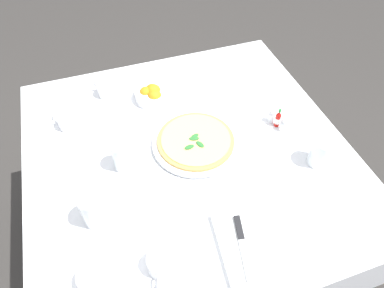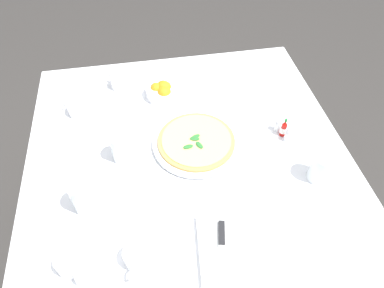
# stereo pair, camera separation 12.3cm
# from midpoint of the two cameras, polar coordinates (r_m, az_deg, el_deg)

# --- Properties ---
(ground_plane) EXTENTS (8.00, 8.00, 0.00)m
(ground_plane) POSITION_cam_midpoint_polar(r_m,az_deg,el_deg) (1.88, 1.45, -16.16)
(ground_plane) COLOR #33302D
(dining_table) EXTENTS (1.14, 1.14, 0.75)m
(dining_table) POSITION_cam_midpoint_polar(r_m,az_deg,el_deg) (1.34, 1.96, -4.83)
(dining_table) COLOR white
(dining_table) RESTS_ON ground_plane
(pizza_plate) EXTENTS (0.32, 0.32, 0.02)m
(pizza_plate) POSITION_cam_midpoint_polar(r_m,az_deg,el_deg) (1.24, 3.54, 0.01)
(pizza_plate) COLOR white
(pizza_plate) RESTS_ON dining_table
(pizza) EXTENTS (0.28, 0.28, 0.02)m
(pizza) POSITION_cam_midpoint_polar(r_m,az_deg,el_deg) (1.23, 3.57, 0.43)
(pizza) COLOR tan
(pizza) RESTS_ON pizza_plate
(coffee_cup_back_corner) EXTENTS (0.13, 0.13, 0.06)m
(coffee_cup_back_corner) POSITION_cam_midpoint_polar(r_m,az_deg,el_deg) (1.49, -9.54, 9.93)
(coffee_cup_back_corner) COLOR white
(coffee_cup_back_corner) RESTS_ON dining_table
(coffee_cup_near_left) EXTENTS (0.13, 0.13, 0.06)m
(coffee_cup_near_left) POSITION_cam_midpoint_polar(r_m,az_deg,el_deg) (1.40, -16.06, 5.40)
(coffee_cup_near_left) COLOR white
(coffee_cup_near_left) RESTS_ON dining_table
(coffee_cup_right_edge) EXTENTS (0.13, 0.13, 0.06)m
(coffee_cup_right_edge) POSITION_cam_midpoint_polar(r_m,az_deg,el_deg) (1.00, -5.38, -18.53)
(coffee_cup_right_edge) COLOR white
(coffee_cup_right_edge) RESTS_ON dining_table
(coffee_cup_left_edge) EXTENTS (0.13, 0.13, 0.06)m
(coffee_cup_left_edge) POSITION_cam_midpoint_polar(r_m,az_deg,el_deg) (1.03, -16.17, -18.78)
(coffee_cup_left_edge) COLOR white
(coffee_cup_left_edge) RESTS_ON dining_table
(water_glass_near_right) EXTENTS (0.07, 0.07, 0.11)m
(water_glass_near_right) POSITION_cam_midpoint_polar(r_m,az_deg,el_deg) (1.22, 23.37, -3.98)
(water_glass_near_right) COLOR white
(water_glass_near_right) RESTS_ON dining_table
(water_glass_far_left) EXTENTS (0.07, 0.07, 0.11)m
(water_glass_far_left) POSITION_cam_midpoint_polar(r_m,az_deg,el_deg) (1.19, -8.82, -0.87)
(water_glass_far_left) COLOR white
(water_glass_far_left) RESTS_ON dining_table
(water_glass_far_right) EXTENTS (0.07, 0.07, 0.12)m
(water_glass_far_right) POSITION_cam_midpoint_polar(r_m,az_deg,el_deg) (1.09, -14.45, -8.81)
(water_glass_far_right) COLOR white
(water_glass_far_right) RESTS_ON dining_table
(napkin_folded) EXTENTS (0.23, 0.15, 0.02)m
(napkin_folded) POSITION_cam_midpoint_polar(r_m,az_deg,el_deg) (1.03, 8.51, -17.35)
(napkin_folded) COLOR white
(napkin_folded) RESTS_ON dining_table
(dinner_knife) EXTENTS (0.19, 0.06, 0.01)m
(dinner_knife) POSITION_cam_midpoint_polar(r_m,az_deg,el_deg) (1.02, 8.61, -17.18)
(dinner_knife) COLOR silver
(dinner_knife) RESTS_ON napkin_folded
(citrus_bowl) EXTENTS (0.15, 0.15, 0.07)m
(citrus_bowl) POSITION_cam_midpoint_polar(r_m,az_deg,el_deg) (1.43, -2.28, 8.77)
(citrus_bowl) COLOR white
(citrus_bowl) RESTS_ON dining_table
(hot_sauce_bottle) EXTENTS (0.02, 0.02, 0.08)m
(hot_sauce_bottle) POSITION_cam_midpoint_polar(r_m,az_deg,el_deg) (1.32, 17.58, 2.29)
(hot_sauce_bottle) COLOR #B7140F
(hot_sauce_bottle) RESTS_ON dining_table
(salt_shaker) EXTENTS (0.03, 0.03, 0.06)m
(salt_shaker) POSITION_cam_midpoint_polar(r_m,az_deg,el_deg) (1.31, 18.33, 1.19)
(salt_shaker) COLOR white
(salt_shaker) RESTS_ON dining_table
(pepper_shaker) EXTENTS (0.03, 0.03, 0.06)m
(pepper_shaker) POSITION_cam_midpoint_polar(r_m,az_deg,el_deg) (1.34, 16.67, 2.84)
(pepper_shaker) COLOR white
(pepper_shaker) RESTS_ON dining_table
(menu_card) EXTENTS (0.04, 0.08, 0.06)m
(menu_card) POSITION_cam_midpoint_polar(r_m,az_deg,el_deg) (1.50, 15.91, 9.18)
(menu_card) COLOR white
(menu_card) RESTS_ON dining_table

